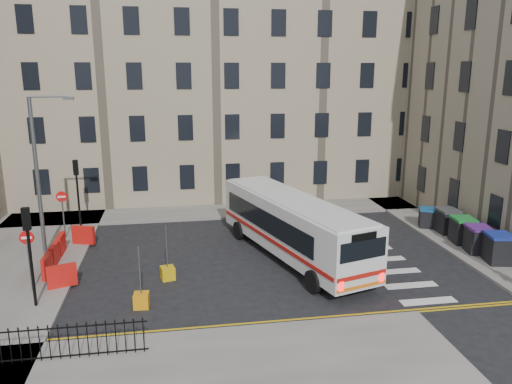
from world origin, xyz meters
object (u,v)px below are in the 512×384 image
object	(u,v)px
bus	(292,224)
bollard_chevron	(168,273)
streetlamp	(37,175)
bollard_yellow	(141,300)
wheelie_bin_a	(498,248)
wheelie_bin_c	(463,230)
wheelie_bin_b	(477,239)
wheelie_bin_e	(427,217)
wheelie_bin_d	(447,221)

from	to	relation	value
bus	bollard_chevron	size ratio (longest dim) A/B	19.31
bus	bollard_chevron	bearing A→B (deg)	178.68
streetlamp	bollard_yellow	bearing A→B (deg)	-51.59
bus	wheelie_bin_a	size ratio (longest dim) A/B	7.66
streetlamp	wheelie_bin_c	xyz separation A→B (m)	(22.18, -1.91, -3.47)
wheelie_bin_b	wheelie_bin_c	distance (m)	1.48
wheelie_bin_e	bollard_chevron	xyz separation A→B (m)	(-15.41, -4.98, -0.43)
bollard_yellow	wheelie_bin_c	bearing A→B (deg)	15.34
bollard_yellow	wheelie_bin_d	bearing A→B (deg)	20.57
bus	bollard_chevron	distance (m)	6.69
bollard_chevron	wheelie_bin_e	bearing A→B (deg)	17.90
streetlamp	wheelie_bin_e	bearing A→B (deg)	2.81
streetlamp	wheelie_bin_b	xyz separation A→B (m)	(22.12, -3.39, -3.48)
wheelie_bin_d	wheelie_bin_c	bearing A→B (deg)	-92.04
wheelie_bin_c	bollard_chevron	xyz separation A→B (m)	(-15.94, -2.00, -0.57)
wheelie_bin_c	bollard_chevron	bearing A→B (deg)	-165.58
streetlamp	wheelie_bin_e	distance (m)	21.98
wheelie_bin_e	wheelie_bin_d	bearing A→B (deg)	-40.96
wheelie_bin_a	wheelie_bin_e	distance (m)	5.95
wheelie_bin_d	wheelie_bin_a	bearing A→B (deg)	-88.29
wheelie_bin_c	wheelie_bin_e	distance (m)	3.03
streetlamp	bus	bearing A→B (deg)	-9.91
wheelie_bin_d	bollard_yellow	xyz separation A→B (m)	(-17.09, -6.41, -0.56)
bus	bollard_yellow	size ratio (longest dim) A/B	19.31
bus	wheelie_bin_a	bearing A→B (deg)	-31.87
bus	wheelie_bin_d	size ratio (longest dim) A/B	8.22
wheelie_bin_e	bollard_yellow	distance (m)	18.14
wheelie_bin_a	wheelie_bin_c	size ratio (longest dim) A/B	1.06
wheelie_bin_a	wheelie_bin_b	xyz separation A→B (m)	(-0.18, 1.46, -0.03)
bus	wheelie_bin_e	bearing A→B (deg)	2.99
wheelie_bin_b	bollard_chevron	distance (m)	15.89
streetlamp	wheelie_bin_b	bearing A→B (deg)	-8.72
wheelie_bin_b	wheelie_bin_d	world-z (taller)	wheelie_bin_d
wheelie_bin_b	wheelie_bin_e	distance (m)	4.48
wheelie_bin_a	bollard_yellow	xyz separation A→B (m)	(-17.09, -1.72, -0.59)
wheelie_bin_e	wheelie_bin_a	bearing A→B (deg)	-62.45
streetlamp	bollard_chevron	size ratio (longest dim) A/B	13.57
wheelie_bin_a	wheelie_bin_e	xyz separation A→B (m)	(-0.64, 5.91, -0.15)
streetlamp	bollard_chevron	xyz separation A→B (m)	(6.25, -3.91, -4.04)
wheelie_bin_a	bollard_yellow	world-z (taller)	wheelie_bin_a
streetlamp	wheelie_bin_a	bearing A→B (deg)	-12.27
streetlamp	bollard_yellow	xyz separation A→B (m)	(5.21, -6.57, -4.04)
wheelie_bin_d	wheelie_bin_e	xyz separation A→B (m)	(-0.64, 1.22, -0.13)
bollard_yellow	bollard_chevron	distance (m)	2.85
wheelie_bin_b	bollard_yellow	distance (m)	17.22
wheelie_bin_d	bollard_yellow	world-z (taller)	wheelie_bin_d
streetlamp	wheelie_bin_d	size ratio (longest dim) A/B	5.77
wheelie_bin_b	wheelie_bin_e	xyz separation A→B (m)	(-0.46, 4.46, -0.13)
wheelie_bin_e	streetlamp	bearing A→B (deg)	-155.79
wheelie_bin_a	wheelie_bin_b	world-z (taller)	wheelie_bin_a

